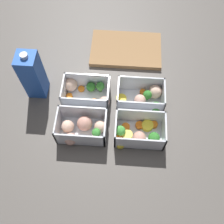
% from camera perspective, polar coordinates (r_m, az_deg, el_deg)
% --- Properties ---
extents(ground_plane, '(4.00, 4.00, 0.00)m').
position_cam_1_polar(ground_plane, '(0.92, 0.00, -0.79)').
color(ground_plane, '#56514C').
extents(container_near_left, '(0.17, 0.12, 0.08)m').
position_cam_1_polar(container_near_left, '(0.88, -6.51, -3.46)').
color(container_near_left, silver).
rests_on(container_near_left, ground_plane).
extents(container_near_right, '(0.16, 0.12, 0.08)m').
position_cam_1_polar(container_near_right, '(0.87, 5.81, -4.50)').
color(container_near_right, silver).
rests_on(container_near_right, ground_plane).
extents(container_far_left, '(0.19, 0.13, 0.08)m').
position_cam_1_polar(container_far_left, '(0.94, -5.69, 4.35)').
color(container_far_left, silver).
rests_on(container_far_left, ground_plane).
extents(container_far_right, '(0.17, 0.11, 0.08)m').
position_cam_1_polar(container_far_right, '(0.93, 7.14, 3.23)').
color(container_far_right, silver).
rests_on(container_far_right, ground_plane).
extents(juice_carton, '(0.07, 0.07, 0.20)m').
position_cam_1_polar(juice_carton, '(0.94, -16.90, 7.69)').
color(juice_carton, blue).
rests_on(juice_carton, ground_plane).
extents(cutting_board, '(0.28, 0.18, 0.02)m').
position_cam_1_polar(cutting_board, '(1.08, 3.05, 13.46)').
color(cutting_board, olive).
rests_on(cutting_board, ground_plane).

